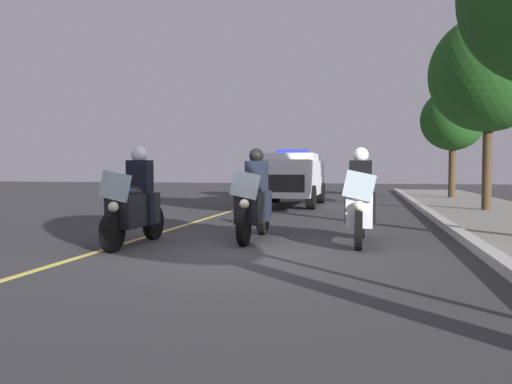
{
  "coord_description": "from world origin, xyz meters",
  "views": [
    {
      "loc": [
        7.6,
        2.0,
        1.31
      ],
      "look_at": [
        -1.23,
        0.0,
        0.9
      ],
      "focal_mm": 34.42,
      "sensor_mm": 36.0,
      "label": 1
    }
  ],
  "objects": [
    {
      "name": "ground_plane",
      "position": [
        0.0,
        0.0,
        0.0
      ],
      "size": [
        80.0,
        80.0,
        0.0
      ],
      "primitive_type": "plane",
      "color": "#333335"
    },
    {
      "name": "tree_far_back",
      "position": [
        -8.39,
        5.54,
        4.19
      ],
      "size": [
        3.49,
        3.49,
        5.85
      ],
      "color": "#42301E",
      "rests_on": "sidewalk_strip"
    },
    {
      "name": "police_suv",
      "position": [
        -10.16,
        -0.68,
        1.07
      ],
      "size": [
        4.93,
        2.12,
        2.05
      ],
      "color": "silver",
      "rests_on": "ground"
    },
    {
      "name": "police_motorcycle_lead_right",
      "position": [
        -1.32,
        -0.05,
        0.7
      ],
      "size": [
        2.14,
        0.56,
        1.72
      ],
      "color": "black",
      "rests_on": "ground"
    },
    {
      "name": "tree_behind_suv",
      "position": [
        -15.35,
        5.66,
        3.49
      ],
      "size": [
        2.77,
        2.77,
        4.76
      ],
      "color": "#42301E",
      "rests_on": "sidewalk_strip"
    },
    {
      "name": "police_motorcycle_lead_left",
      "position": [
        -0.22,
        -1.93,
        0.7
      ],
      "size": [
        2.14,
        0.56,
        1.72
      ],
      "color": "black",
      "rests_on": "ground"
    },
    {
      "name": "police_motorcycle_trailing",
      "position": [
        -1.27,
        1.89,
        0.7
      ],
      "size": [
        2.14,
        0.56,
        1.72
      ],
      "color": "black",
      "rests_on": "ground"
    },
    {
      "name": "curb_strip",
      "position": [
        0.0,
        3.76,
        0.07
      ],
      "size": [
        48.0,
        0.24,
        0.15
      ],
      "primitive_type": "cube",
      "color": "#B7B5AD",
      "rests_on": "ground"
    },
    {
      "name": "lane_stripe_center",
      "position": [
        0.0,
        -2.2,
        0.0
      ],
      "size": [
        48.0,
        0.12,
        0.01
      ],
      "primitive_type": "cube",
      "color": "#E0D14C",
      "rests_on": "ground"
    }
  ]
}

